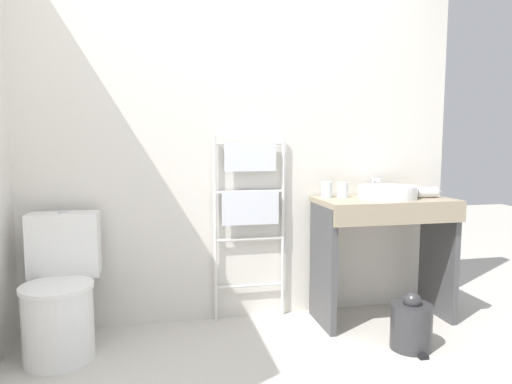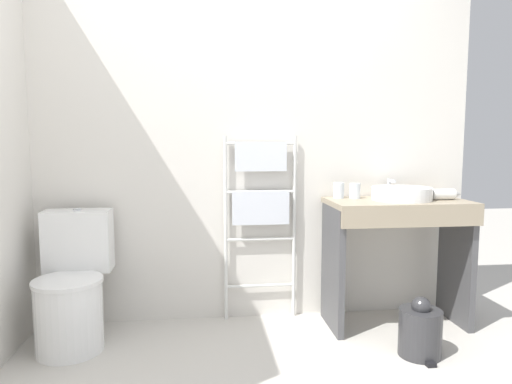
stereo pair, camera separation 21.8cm
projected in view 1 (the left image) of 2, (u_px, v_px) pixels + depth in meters
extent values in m
cube|color=silver|center=(237.00, 136.00, 3.08)|extent=(3.03, 0.12, 2.48)
cylinder|color=white|center=(58.00, 324.00, 2.50)|extent=(0.37, 0.37, 0.40)
cylinder|color=white|center=(57.00, 287.00, 2.48)|extent=(0.39, 0.39, 0.02)
cube|color=white|center=(64.00, 244.00, 2.71)|extent=(0.40, 0.18, 0.38)
cylinder|color=silver|center=(63.00, 212.00, 2.69)|extent=(0.05, 0.05, 0.01)
cylinder|color=white|center=(215.00, 230.00, 3.02)|extent=(0.02, 0.02, 1.24)
cylinder|color=white|center=(283.00, 227.00, 3.12)|extent=(0.02, 0.02, 1.24)
cylinder|color=white|center=(250.00, 286.00, 3.11)|extent=(0.47, 0.02, 0.02)
cylinder|color=white|center=(250.00, 239.00, 3.08)|extent=(0.47, 0.02, 0.02)
cylinder|color=white|center=(250.00, 192.00, 3.04)|extent=(0.47, 0.02, 0.02)
cylinder|color=white|center=(250.00, 143.00, 3.01)|extent=(0.47, 0.02, 0.02)
cube|color=silver|center=(250.00, 156.00, 2.99)|extent=(0.34, 0.04, 0.19)
cube|color=silver|center=(250.00, 208.00, 3.02)|extent=(0.38, 0.04, 0.23)
cube|color=gray|center=(384.00, 201.00, 3.01)|extent=(0.88, 0.48, 0.03)
cube|color=gray|center=(402.00, 216.00, 2.80)|extent=(0.88, 0.02, 0.10)
cube|color=#4C4C4F|center=(323.00, 266.00, 2.97)|extent=(0.04, 0.41, 0.79)
cube|color=#4C4C4F|center=(438.00, 259.00, 3.15)|extent=(0.04, 0.41, 0.79)
cylinder|color=white|center=(388.00, 192.00, 3.02)|extent=(0.38, 0.38, 0.08)
cylinder|color=silver|center=(388.00, 186.00, 3.01)|extent=(0.31, 0.31, 0.01)
cylinder|color=silver|center=(373.00, 186.00, 3.21)|extent=(0.02, 0.02, 0.12)
cylinder|color=silver|center=(377.00, 180.00, 3.16)|extent=(0.02, 0.09, 0.02)
cylinder|color=silver|center=(327.00, 190.00, 3.06)|extent=(0.07, 0.07, 0.10)
cylinder|color=silver|center=(342.00, 190.00, 3.06)|extent=(0.07, 0.07, 0.10)
cylinder|color=white|center=(426.00, 192.00, 3.04)|extent=(0.15, 0.07, 0.07)
cone|color=silver|center=(439.00, 192.00, 3.06)|extent=(0.05, 0.06, 0.06)
cube|color=white|center=(414.00, 191.00, 3.12)|extent=(0.04, 0.11, 0.05)
cylinder|color=#333335|center=(411.00, 326.00, 2.65)|extent=(0.24, 0.24, 0.27)
sphere|color=#333335|center=(412.00, 301.00, 2.63)|extent=(0.11, 0.11, 0.11)
cube|color=black|center=(423.00, 357.00, 2.53)|extent=(0.05, 0.04, 0.02)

